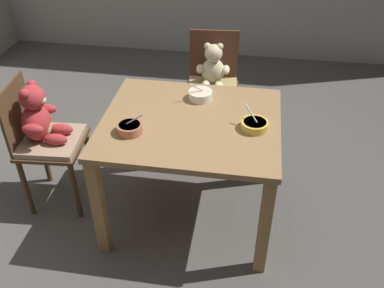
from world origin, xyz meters
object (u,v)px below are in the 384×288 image
at_px(porridge_bowl_yellow_near_right, 255,125).
at_px(porridge_bowl_white_far_center, 200,95).
at_px(teddy_chair_near_left, 42,128).
at_px(porridge_bowl_terracotta_near_left, 130,128).
at_px(dining_table, 191,137).
at_px(teddy_chair_far_center, 213,79).

relative_size(porridge_bowl_yellow_near_right, porridge_bowl_white_far_center, 1.05).
bearing_deg(teddy_chair_near_left, porridge_bowl_terracotta_near_left, -18.85).
height_order(dining_table, porridge_bowl_yellow_near_right, porridge_bowl_yellow_near_right).
bearing_deg(porridge_bowl_yellow_near_right, porridge_bowl_terracotta_near_left, -168.17).
height_order(dining_table, porridge_bowl_terracotta_near_left, porridge_bowl_terracotta_near_left).
height_order(porridge_bowl_white_far_center, porridge_bowl_terracotta_near_left, porridge_bowl_white_far_center).
bearing_deg(porridge_bowl_terracotta_near_left, dining_table, 28.10).
height_order(teddy_chair_near_left, porridge_bowl_terracotta_near_left, teddy_chair_near_left).
height_order(teddy_chair_near_left, porridge_bowl_white_far_center, teddy_chair_near_left).
xyz_separation_m(porridge_bowl_yellow_near_right, porridge_bowl_white_far_center, (-0.34, 0.28, 0.00)).
xyz_separation_m(dining_table, teddy_chair_far_center, (0.03, 0.87, -0.07)).
xyz_separation_m(teddy_chair_near_left, porridge_bowl_white_far_center, (0.96, 0.26, 0.18)).
distance_m(dining_table, teddy_chair_far_center, 0.87).
xyz_separation_m(teddy_chair_far_center, porridge_bowl_terracotta_near_left, (-0.34, -1.03, 0.21)).
relative_size(teddy_chair_far_center, teddy_chair_near_left, 1.00).
height_order(teddy_chair_near_left, porridge_bowl_yellow_near_right, teddy_chair_near_left).
relative_size(dining_table, porridge_bowl_yellow_near_right, 6.61).
xyz_separation_m(porridge_bowl_yellow_near_right, porridge_bowl_terracotta_near_left, (-0.68, -0.14, 0.00)).
relative_size(porridge_bowl_white_far_center, porridge_bowl_terracotta_near_left, 0.95).
bearing_deg(dining_table, teddy_chair_far_center, 87.99).
relative_size(teddy_chair_near_left, porridge_bowl_terracotta_near_left, 5.72).
bearing_deg(teddy_chair_far_center, porridge_bowl_yellow_near_right, 16.34).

